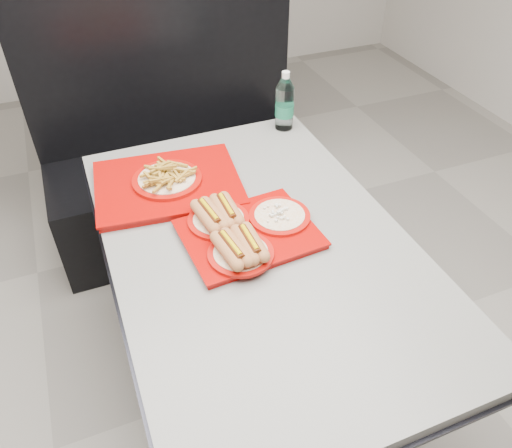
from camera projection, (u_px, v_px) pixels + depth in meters
name	position (u px, v px, depth m)	size (l,w,h in m)	color
ground	(258.00, 377.00, 2.03)	(6.00, 6.00, 0.00)	gray
diner_table	(259.00, 278.00, 1.65)	(0.92, 1.42, 0.75)	black
booth_bench	(178.00, 158.00, 2.55)	(1.30, 0.57, 1.35)	black
tray_near	(244.00, 230.00, 1.54)	(0.43, 0.37, 0.09)	#980704
tray_far	(167.00, 181.00, 1.74)	(0.54, 0.44, 0.10)	#980704
water_bottle	(285.00, 104.00, 2.02)	(0.08, 0.08, 0.24)	silver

